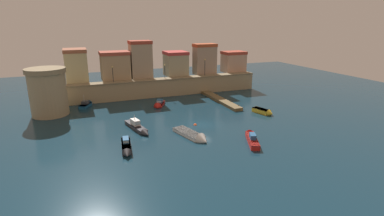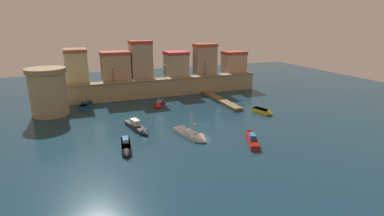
% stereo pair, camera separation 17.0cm
% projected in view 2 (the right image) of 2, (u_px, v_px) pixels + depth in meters
% --- Properties ---
extents(ground_plane, '(117.37, 117.37, 0.00)m').
position_uv_depth(ground_plane, '(202.00, 125.00, 47.67)').
color(ground_plane, '#112D3D').
extents(quay_wall, '(43.27, 2.60, 3.86)m').
position_uv_depth(quay_wall, '(165.00, 87.00, 65.62)').
color(quay_wall, '#9E8966').
rests_on(quay_wall, ground).
extents(old_town_backdrop, '(41.26, 5.69, 8.20)m').
position_uv_depth(old_town_backdrop, '(153.00, 63.00, 66.63)').
color(old_town_backdrop, tan).
rests_on(old_town_backdrop, ground).
extents(fortress_tower, '(6.58, 6.58, 8.24)m').
position_uv_depth(fortress_tower, '(48.00, 92.00, 51.64)').
color(fortress_tower, '#9E8966').
rests_on(fortress_tower, ground).
extents(pier_dock, '(1.81, 15.27, 0.70)m').
position_uv_depth(pier_dock, '(220.00, 100.00, 61.45)').
color(pier_dock, brown).
rests_on(pier_dock, ground).
extents(quay_lamp_0, '(0.32, 0.32, 3.24)m').
position_uv_depth(quay_lamp_0, '(113.00, 71.00, 60.67)').
color(quay_lamp_0, black).
rests_on(quay_lamp_0, quay_wall).
extents(quay_lamp_1, '(0.32, 0.32, 3.05)m').
position_uv_depth(quay_lamp_1, '(165.00, 69.00, 64.55)').
color(quay_lamp_1, black).
rests_on(quay_lamp_1, quay_wall).
extents(quay_lamp_2, '(0.32, 0.32, 3.78)m').
position_uv_depth(quay_lamp_2, '(205.00, 65.00, 67.74)').
color(quay_lamp_2, black).
rests_on(quay_lamp_2, quay_wall).
extents(moored_boat_0, '(3.72, 6.65, 1.52)m').
position_uv_depth(moored_boat_0, '(251.00, 138.00, 41.26)').
color(moored_boat_0, red).
rests_on(moored_boat_0, ground).
extents(moored_boat_1, '(1.82, 5.42, 1.49)m').
position_uv_depth(moored_boat_1, '(126.00, 147.00, 38.12)').
color(moored_boat_1, '#333338').
rests_on(moored_boat_1, ground).
extents(moored_boat_2, '(3.36, 4.73, 1.57)m').
position_uv_depth(moored_boat_2, '(159.00, 104.00, 57.96)').
color(moored_boat_2, red).
rests_on(moored_boat_2, ground).
extents(moored_boat_3, '(3.02, 4.34, 2.89)m').
position_uv_depth(moored_boat_3, '(87.00, 104.00, 58.02)').
color(moored_boat_3, '#195689').
rests_on(moored_boat_3, ground).
extents(moored_boat_4, '(2.78, 7.39, 2.35)m').
position_uv_depth(moored_boat_4, '(138.00, 127.00, 45.28)').
color(moored_boat_4, '#333338').
rests_on(moored_boat_4, ground).
extents(moored_boat_5, '(3.61, 7.26, 1.80)m').
position_uv_depth(moored_boat_5, '(194.00, 136.00, 42.24)').
color(moored_boat_5, white).
rests_on(moored_boat_5, ground).
extents(moored_boat_6, '(2.45, 4.39, 1.25)m').
position_uv_depth(moored_boat_6, '(264.00, 112.00, 53.17)').
color(moored_boat_6, gold).
rests_on(moored_boat_6, ground).
extents(mooring_buoy_0, '(0.52, 0.52, 0.52)m').
position_uv_depth(mooring_buoy_0, '(195.00, 125.00, 47.56)').
color(mooring_buoy_0, '#EA4C19').
rests_on(mooring_buoy_0, ground).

